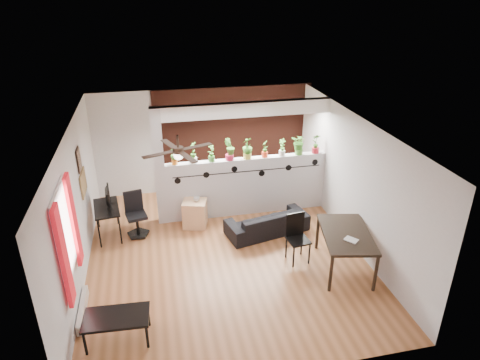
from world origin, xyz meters
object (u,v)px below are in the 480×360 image
object	(u,v)px
potted_plant_3	(230,149)
folding_chair	(297,233)
dining_table	(346,237)
coffee_table	(116,319)
ceiling_fan	(178,152)
computer_desk	(107,210)
potted_plant_2	(211,152)
sofa	(267,222)
office_chair	(136,217)
potted_plant_4	(247,148)
potted_plant_0	(174,156)
cup	(197,199)
potted_plant_5	(265,148)
potted_plant_8	(316,143)
potted_plant_6	(282,147)
potted_plant_1	(193,152)
cube_shelf	(195,214)
potted_plant_7	(299,144)

from	to	relation	value
potted_plant_3	folding_chair	world-z (taller)	potted_plant_3
dining_table	coffee_table	world-z (taller)	dining_table
ceiling_fan	computer_desk	distance (m)	2.68
ceiling_fan	folding_chair	distance (m)	2.74
potted_plant_2	sofa	xyz separation A→B (m)	(1.01, -0.93, -1.31)
ceiling_fan	coffee_table	distance (m)	2.74
sofa	office_chair	bearing A→B (deg)	-22.98
potted_plant_4	coffee_table	size ratio (longest dim) A/B	0.49
potted_plant_2	office_chair	world-z (taller)	potted_plant_2
potted_plant_3	coffee_table	world-z (taller)	potted_plant_3
potted_plant_0	cup	world-z (taller)	potted_plant_0
dining_table	coffee_table	xyz separation A→B (m)	(-4.02, -0.94, -0.28)
sofa	ceiling_fan	bearing A→B (deg)	13.00
potted_plant_5	potted_plant_8	distance (m)	1.19
dining_table	potted_plant_6	bearing A→B (deg)	101.17
dining_table	folding_chair	xyz separation A→B (m)	(-0.77, 0.48, -0.12)
potted_plant_4	potted_plant_8	bearing A→B (deg)	0.00
ceiling_fan	potted_plant_1	distance (m)	1.98
potted_plant_6	cube_shelf	size ratio (longest dim) A/B	0.65
sofa	potted_plant_8	bearing A→B (deg)	-158.12
potted_plant_6	potted_plant_2	bearing A→B (deg)	180.00
potted_plant_8	folding_chair	world-z (taller)	potted_plant_8
cup	folding_chair	size ratio (longest dim) A/B	0.13
potted_plant_1	dining_table	size ratio (longest dim) A/B	0.30
potted_plant_0	computer_desk	world-z (taller)	potted_plant_0
potted_plant_5	ceiling_fan	bearing A→B (deg)	-137.94
potted_plant_0	cube_shelf	xyz separation A→B (m)	(0.34, -0.34, -1.25)
potted_plant_0	computer_desk	distance (m)	1.78
potted_plant_1	folding_chair	bearing A→B (deg)	-49.33
potted_plant_0	potted_plant_6	size ratio (longest dim) A/B	0.94
potted_plant_8	cup	bearing A→B (deg)	-173.00
computer_desk	dining_table	world-z (taller)	dining_table
potted_plant_3	potted_plant_7	distance (m)	1.58
potted_plant_6	potted_plant_0	bearing A→B (deg)	180.00
potted_plant_2	potted_plant_8	size ratio (longest dim) A/B	0.86
potted_plant_6	sofa	distance (m)	1.71
office_chair	cube_shelf	bearing A→B (deg)	4.20
ceiling_fan	potted_plant_5	size ratio (longest dim) A/B	3.09
dining_table	folding_chair	distance (m)	0.92
cube_shelf	cup	size ratio (longest dim) A/B	4.80
ceiling_fan	potted_plant_1	bearing A→B (deg)	77.02
folding_chair	potted_plant_7	bearing A→B (deg)	70.77
potted_plant_5	potted_plant_6	world-z (taller)	potted_plant_6
potted_plant_7	computer_desk	distance (m)	4.36
potted_plant_7	potted_plant_4	bearing A→B (deg)	-180.00
ceiling_fan	folding_chair	xyz separation A→B (m)	(2.10, -0.16, -1.75)
potted_plant_4	potted_plant_6	size ratio (longest dim) A/B	1.22
potted_plant_3	potted_plant_4	size ratio (longest dim) A/B	1.02
potted_plant_0	potted_plant_5	world-z (taller)	potted_plant_5
cube_shelf	dining_table	size ratio (longest dim) A/B	0.39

